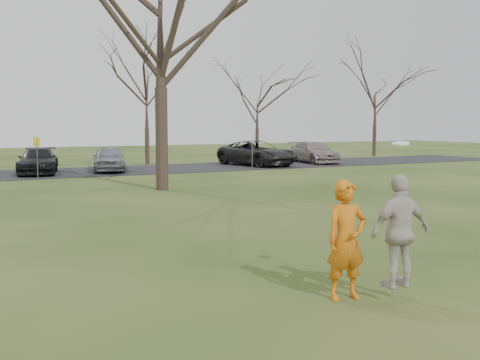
% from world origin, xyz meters
% --- Properties ---
extents(ground, '(120.00, 120.00, 0.00)m').
position_xyz_m(ground, '(0.00, 0.00, 0.00)').
color(ground, '#1E380F').
rests_on(ground, ground).
extents(parking_strip, '(62.00, 6.50, 0.04)m').
position_xyz_m(parking_strip, '(0.00, 25.00, 0.02)').
color(parking_strip, black).
rests_on(parking_strip, ground).
extents(player_defender, '(0.73, 0.52, 1.88)m').
position_xyz_m(player_defender, '(-0.24, -0.14, 0.94)').
color(player_defender, '#C96410').
rests_on(player_defender, ground).
extents(car_3, '(2.85, 5.02, 1.37)m').
position_xyz_m(car_3, '(-1.61, 24.81, 0.73)').
color(car_3, black).
rests_on(car_3, parking_strip).
extents(car_4, '(2.61, 4.52, 1.45)m').
position_xyz_m(car_4, '(2.15, 24.54, 0.76)').
color(car_4, gray).
rests_on(car_4, parking_strip).
extents(car_6, '(3.76, 6.10, 1.58)m').
position_xyz_m(car_6, '(11.74, 24.64, 0.83)').
color(car_6, black).
rests_on(car_6, parking_strip).
extents(car_7, '(2.50, 5.06, 1.41)m').
position_xyz_m(car_7, '(16.46, 25.01, 0.75)').
color(car_7, gray).
rests_on(car_7, parking_strip).
extents(catching_play, '(1.06, 0.62, 2.27)m').
position_xyz_m(catching_play, '(0.43, -0.59, 1.10)').
color(catching_play, '#BEB1AB').
rests_on(catching_play, ground).
extents(sign_yellow, '(0.35, 0.35, 2.08)m').
position_xyz_m(sign_yellow, '(-2.00, 22.00, 1.45)').
color(sign_yellow, '#47474C').
rests_on(sign_yellow, ground).
extents(sign_white, '(0.35, 0.35, 2.08)m').
position_xyz_m(sign_white, '(10.00, 22.00, 1.45)').
color(sign_white, '#47474C').
rests_on(sign_white, ground).
extents(big_tree, '(9.00, 9.00, 14.00)m').
position_xyz_m(big_tree, '(2.00, 15.00, 7.00)').
color(big_tree, '#352821').
rests_on(big_tree, ground).
extents(small_tree_row, '(55.00, 5.90, 8.50)m').
position_xyz_m(small_tree_row, '(4.38, 30.06, 3.89)').
color(small_tree_row, '#352821').
rests_on(small_tree_row, ground).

